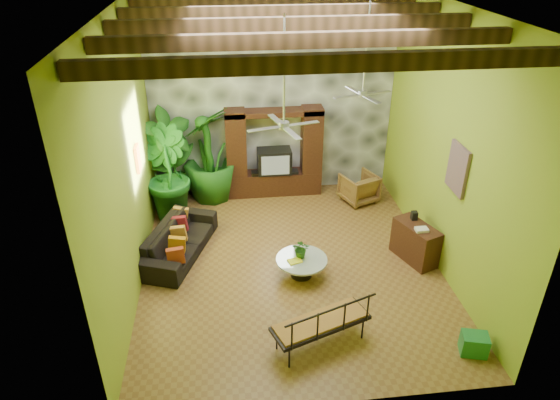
{
  "coord_description": "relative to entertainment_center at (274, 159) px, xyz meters",
  "views": [
    {
      "loc": [
        -1.2,
        -8.35,
        6.21
      ],
      "look_at": [
        -0.2,
        0.2,
        1.41
      ],
      "focal_mm": 32.0,
      "sensor_mm": 36.0,
      "label": 1
    }
  ],
  "objects": [
    {
      "name": "ceiling",
      "position": [
        0.0,
        -3.14,
        4.03
      ],
      "size": [
        6.0,
        7.0,
        0.02
      ],
      "primitive_type": "cube",
      "color": "silver",
      "rests_on": "back_wall"
    },
    {
      "name": "ceiling_fan_back",
      "position": [
        1.6,
        -1.94,
        2.44
      ],
      "size": [
        1.28,
        1.28,
        1.86
      ],
      "color": "#ACADB1",
      "rests_on": "ceiling"
    },
    {
      "name": "centerpiece_plant",
      "position": [
        0.16,
        -3.48,
        -0.37
      ],
      "size": [
        0.41,
        0.38,
        0.38
      ],
      "primitive_type": "imported",
      "rotation": [
        0.0,
        0.0,
        -0.27
      ],
      "color": "#255516",
      "rests_on": "coffee_table"
    },
    {
      "name": "ground",
      "position": [
        0.0,
        -3.14,
        -0.97
      ],
      "size": [
        7.0,
        7.0,
        0.0
      ],
      "primitive_type": "plane",
      "color": "brown",
      "rests_on": "ground"
    },
    {
      "name": "left_wall",
      "position": [
        -3.0,
        -3.14,
        1.53
      ],
      "size": [
        0.02,
        7.0,
        5.0
      ],
      "primitive_type": "cube",
      "color": "#93AC27",
      "rests_on": "ground"
    },
    {
      "name": "stone_accent_wall",
      "position": [
        0.0,
        0.3,
        1.53
      ],
      "size": [
        5.98,
        0.1,
        4.98
      ],
      "primitive_type": "cube",
      "color": "#3A3C42",
      "rests_on": "ground"
    },
    {
      "name": "back_wall",
      "position": [
        0.0,
        0.36,
        1.53
      ],
      "size": [
        6.0,
        0.02,
        5.0
      ],
      "primitive_type": "cube",
      "color": "#93AC27",
      "rests_on": "ground"
    },
    {
      "name": "tall_plant_c",
      "position": [
        -1.62,
        -0.05,
        0.22
      ],
      "size": [
        1.83,
        1.83,
        2.38
      ],
      "primitive_type": "imported",
      "rotation": [
        0.0,
        0.0,
        4.17
      ],
      "color": "#1F6019",
      "rests_on": "ground"
    },
    {
      "name": "tall_plant_a",
      "position": [
        -2.53,
        -0.26,
        0.27
      ],
      "size": [
        1.57,
        1.47,
        2.47
      ],
      "primitive_type": "imported",
      "rotation": [
        0.0,
        0.0,
        0.61
      ],
      "color": "#215E18",
      "rests_on": "ground"
    },
    {
      "name": "wicker_armchair",
      "position": [
        2.07,
        -0.67,
        -0.6
      ],
      "size": [
        1.03,
        1.04,
        0.74
      ],
      "primitive_type": "imported",
      "rotation": [
        0.0,
        0.0,
        3.52
      ],
      "color": "brown",
      "rests_on": "ground"
    },
    {
      "name": "side_console",
      "position": [
        2.59,
        -3.27,
        -0.56
      ],
      "size": [
        0.81,
        1.12,
        0.82
      ],
      "primitive_type": "cube",
      "rotation": [
        0.0,
        0.0,
        0.38
      ],
      "color": "#3D2213",
      "rests_on": "ground"
    },
    {
      "name": "ceiling_beams",
      "position": [
        0.0,
        -3.14,
        3.81
      ],
      "size": [
        5.95,
        5.36,
        0.22
      ],
      "color": "#372211",
      "rests_on": "ceiling"
    },
    {
      "name": "iron_bench",
      "position": [
        0.19,
        -5.51,
        -0.43
      ],
      "size": [
        1.74,
        1.15,
        0.57
      ],
      "rotation": [
        0.0,
        0.0,
        0.36
      ],
      "color": "black",
      "rests_on": "ground"
    },
    {
      "name": "tall_plant_b",
      "position": [
        -2.62,
        -0.89,
        0.15
      ],
      "size": [
        1.52,
        1.58,
        2.24
      ],
      "primitive_type": "imported",
      "rotation": [
        0.0,
        0.0,
        2.18
      ],
      "color": "#195F1F",
      "rests_on": "ground"
    },
    {
      "name": "entertainment_center",
      "position": [
        0.0,
        0.0,
        0.0
      ],
      "size": [
        2.4,
        0.55,
        2.3
      ],
      "color": "black",
      "rests_on": "ground"
    },
    {
      "name": "wall_art_painting",
      "position": [
        2.96,
        -3.74,
        1.33
      ],
      "size": [
        0.06,
        0.7,
        0.9
      ],
      "primitive_type": "cube",
      "color": "navy",
      "rests_on": "right_wall"
    },
    {
      "name": "ceiling_fan_front",
      "position": [
        -0.2,
        -3.54,
        2.44
      ],
      "size": [
        1.28,
        1.28,
        1.86
      ],
      "color": "#ACADB1",
      "rests_on": "ceiling"
    },
    {
      "name": "green_bin",
      "position": [
        2.65,
        -5.92,
        -0.78
      ],
      "size": [
        0.49,
        0.41,
        0.37
      ],
      "primitive_type": "cube",
      "rotation": [
        0.0,
        0.0,
        -0.27
      ],
      "color": "#1D6F2C",
      "rests_on": "ground"
    },
    {
      "name": "wall_art_mask",
      "position": [
        -2.96,
        -2.14,
        1.13
      ],
      "size": [
        0.06,
        0.32,
        0.55
      ],
      "primitive_type": "cube",
      "color": "gold",
      "rests_on": "left_wall"
    },
    {
      "name": "right_wall",
      "position": [
        3.0,
        -3.14,
        1.53
      ],
      "size": [
        0.02,
        7.0,
        5.0
      ],
      "primitive_type": "cube",
      "color": "#93AC27",
      "rests_on": "ground"
    },
    {
      "name": "coffee_table",
      "position": [
        0.16,
        -3.55,
        -0.71
      ],
      "size": [
        1.02,
        1.02,
        0.4
      ],
      "rotation": [
        0.0,
        0.0,
        -0.09
      ],
      "color": "black",
      "rests_on": "ground"
    },
    {
      "name": "yellow_tray",
      "position": [
        0.01,
        -3.63,
        -0.55
      ],
      "size": [
        0.31,
        0.26,
        0.03
      ],
      "primitive_type": "cube",
      "rotation": [
        0.0,
        0.0,
        0.3
      ],
      "color": "gold",
      "rests_on": "coffee_table"
    },
    {
      "name": "sofa",
      "position": [
        -2.3,
        -2.51,
        -0.63
      ],
      "size": [
        1.63,
        2.48,
        0.68
      ],
      "primitive_type": "imported",
      "rotation": [
        0.0,
        0.0,
        1.23
      ],
      "color": "black",
      "rests_on": "ground"
    }
  ]
}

